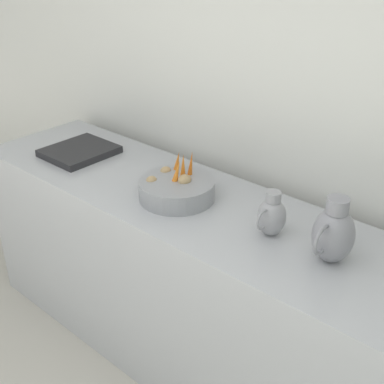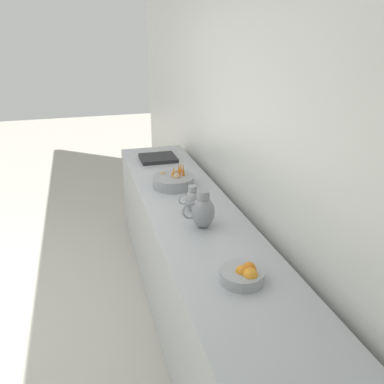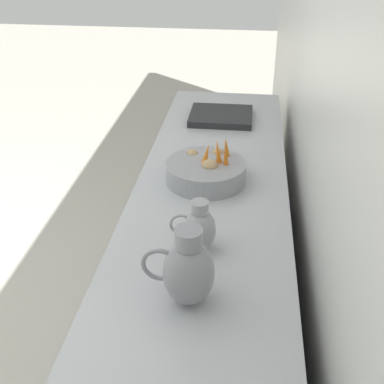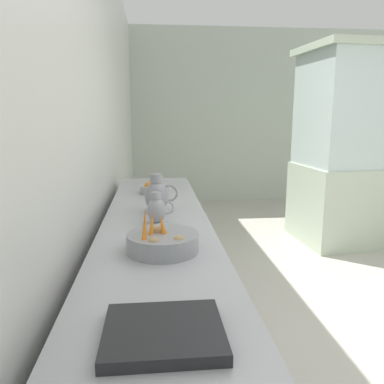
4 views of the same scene
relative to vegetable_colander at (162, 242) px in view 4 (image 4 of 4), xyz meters
The scene contains 9 objects.
tile_wall_left 1.21m from the vegetable_colander, 114.82° to the left, with size 0.10×8.53×3.00m, color silver.
back_wall_green 6.28m from the vegetable_colander, 54.95° to the left, with size 8.00×0.10×3.00m, color #B7C1B2.
prep_counter 0.70m from the vegetable_colander, 93.00° to the left, with size 0.64×3.28×0.91m, color #ADAFB5.
vegetable_colander is the anchor object (origin of this frame).
orange_bowl 1.36m from the vegetable_colander, 91.64° to the left, with size 0.23×0.23×0.10m.
metal_pitcher_tall 0.74m from the vegetable_colander, 91.23° to the left, with size 0.21×0.15×0.25m.
metal_pitcher_short 0.48m from the vegetable_colander, 92.42° to the left, with size 0.16×0.11×0.19m.
counter_sink_basin 0.71m from the vegetable_colander, 91.07° to the right, with size 0.34×0.30×0.04m, color #232326.
glass_block_booth 3.64m from the vegetable_colander, 47.89° to the left, with size 1.54×1.13×2.32m.
Camera 4 is at (-1.53, -2.05, 1.54)m, focal length 35.95 mm.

